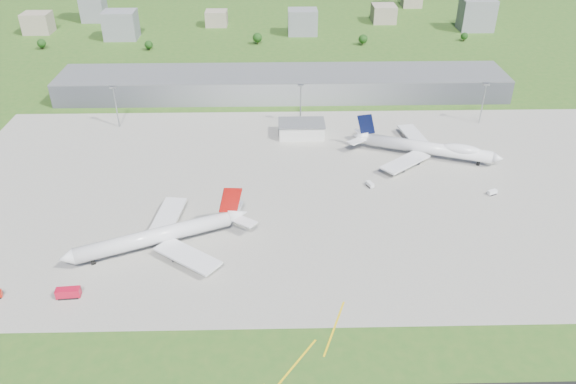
{
  "coord_description": "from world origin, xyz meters",
  "views": [
    {
      "loc": [
        -4.66,
        -198.02,
        144.83
      ],
      "look_at": [
        0.34,
        22.35,
        9.0
      ],
      "focal_mm": 35.0,
      "sensor_mm": 36.0,
      "label": 1
    }
  ],
  "objects_px": {
    "tug_yellow": "(217,221)",
    "van_white_near": "(370,185)",
    "airliner_red_twin": "(162,235)",
    "van_white_far": "(492,193)",
    "fire_truck": "(68,293)",
    "airliner_blue_quad": "(428,148)"
  },
  "relations": [
    {
      "from": "airliner_red_twin",
      "to": "van_white_near",
      "type": "bearing_deg",
      "value": -176.87
    },
    {
      "from": "airliner_red_twin",
      "to": "fire_truck",
      "type": "distance_m",
      "value": 43.35
    },
    {
      "from": "tug_yellow",
      "to": "fire_truck",
      "type": "bearing_deg",
      "value": -166.42
    },
    {
      "from": "airliner_red_twin",
      "to": "van_white_far",
      "type": "distance_m",
      "value": 158.43
    },
    {
      "from": "airliner_red_twin",
      "to": "fire_truck",
      "type": "height_order",
      "value": "airliner_red_twin"
    },
    {
      "from": "fire_truck",
      "to": "tug_yellow",
      "type": "bearing_deg",
      "value": 38.28
    },
    {
      "from": "airliner_blue_quad",
      "to": "van_white_far",
      "type": "height_order",
      "value": "airliner_blue_quad"
    },
    {
      "from": "airliner_blue_quad",
      "to": "van_white_near",
      "type": "distance_m",
      "value": 47.0
    },
    {
      "from": "tug_yellow",
      "to": "van_white_far",
      "type": "height_order",
      "value": "van_white_far"
    },
    {
      "from": "airliner_blue_quad",
      "to": "fire_truck",
      "type": "xyz_separation_m",
      "value": [
        -161.11,
        -107.94,
        -3.91
      ]
    },
    {
      "from": "fire_truck",
      "to": "van_white_near",
      "type": "bearing_deg",
      "value": 27.26
    },
    {
      "from": "van_white_far",
      "to": "airliner_red_twin",
      "type": "bearing_deg",
      "value": 171.17
    },
    {
      "from": "airliner_red_twin",
      "to": "tug_yellow",
      "type": "xyz_separation_m",
      "value": [
        21.51,
        17.22,
        -4.96
      ]
    },
    {
      "from": "tug_yellow",
      "to": "van_white_near",
      "type": "relative_size",
      "value": 0.7
    },
    {
      "from": "airliner_blue_quad",
      "to": "fire_truck",
      "type": "distance_m",
      "value": 193.97
    },
    {
      "from": "airliner_blue_quad",
      "to": "tug_yellow",
      "type": "height_order",
      "value": "airliner_blue_quad"
    },
    {
      "from": "tug_yellow",
      "to": "van_white_near",
      "type": "height_order",
      "value": "van_white_near"
    },
    {
      "from": "tug_yellow",
      "to": "van_white_near",
      "type": "bearing_deg",
      "value": -7.24
    },
    {
      "from": "airliner_red_twin",
      "to": "airliner_blue_quad",
      "type": "distance_m",
      "value": 151.91
    },
    {
      "from": "fire_truck",
      "to": "tug_yellow",
      "type": "distance_m",
      "value": 70.62
    },
    {
      "from": "van_white_near",
      "to": "airliner_blue_quad",
      "type": "bearing_deg",
      "value": -73.27
    },
    {
      "from": "tug_yellow",
      "to": "van_white_near",
      "type": "distance_m",
      "value": 79.37
    }
  ]
}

